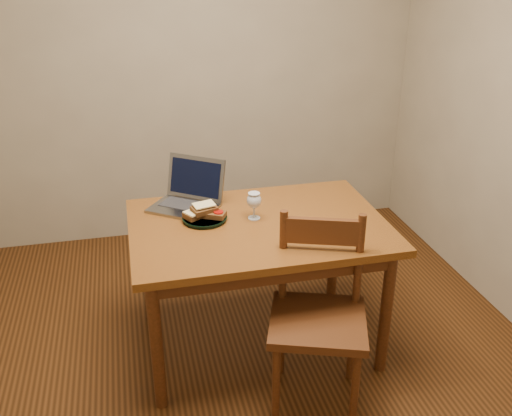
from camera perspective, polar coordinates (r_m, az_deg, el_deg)
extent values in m
cube|color=black|center=(3.20, -1.14, -14.67)|extent=(3.20, 3.20, 0.02)
cube|color=gray|center=(4.13, -6.19, 14.50)|extent=(3.20, 0.02, 2.60)
cube|color=gray|center=(1.20, 15.26, -13.38)|extent=(3.20, 0.02, 2.60)
cube|color=#50280D|center=(2.91, 0.25, -1.86)|extent=(1.30, 0.90, 0.04)
cylinder|color=#361D0B|center=(2.73, -9.90, -13.45)|extent=(0.06, 0.06, 0.70)
cylinder|color=#361D0B|center=(2.98, 12.85, -10.19)|extent=(0.06, 0.06, 0.70)
cylinder|color=#361D0B|center=(3.35, -10.84, -5.73)|extent=(0.06, 0.06, 0.70)
cylinder|color=#361D0B|center=(3.55, 7.82, -3.63)|extent=(0.06, 0.06, 0.70)
cube|color=#361D0B|center=(2.69, 6.21, -11.28)|extent=(0.55, 0.54, 0.04)
cube|color=#361D0B|center=(2.63, 6.64, -2.32)|extent=(0.34, 0.15, 0.13)
cylinder|color=black|center=(2.94, -5.15, -1.05)|extent=(0.23, 0.23, 0.02)
cube|color=slate|center=(3.07, -7.29, -0.03)|extent=(0.41, 0.39, 0.02)
cube|color=slate|center=(3.15, -6.04, 3.06)|extent=(0.32, 0.26, 0.23)
cube|color=black|center=(3.15, -6.04, 3.06)|extent=(0.27, 0.22, 0.19)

